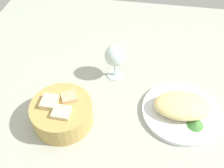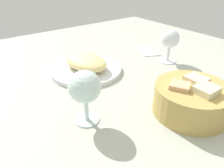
# 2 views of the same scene
# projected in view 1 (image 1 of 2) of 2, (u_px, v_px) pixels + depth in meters

# --- Properties ---
(ground_plane) EXTENTS (1.40, 1.40, 0.02)m
(ground_plane) POSITION_uv_depth(u_px,v_px,m) (135.00, 118.00, 0.80)
(ground_plane) COLOR #A8AB9D
(plate) EXTENTS (0.24, 0.24, 0.01)m
(plate) POSITION_uv_depth(u_px,v_px,m) (179.00, 111.00, 0.80)
(plate) COLOR silver
(plate) RESTS_ON ground_plane
(omelette) EXTENTS (0.19, 0.13, 0.05)m
(omelette) POSITION_uv_depth(u_px,v_px,m) (181.00, 105.00, 0.77)
(omelette) COLOR #F2D589
(omelette) RESTS_ON plate
(lettuce_garnish) EXTENTS (0.05, 0.05, 0.02)m
(lettuce_garnish) POSITION_uv_depth(u_px,v_px,m) (194.00, 123.00, 0.75)
(lettuce_garnish) COLOR #428137
(lettuce_garnish) RESTS_ON plate
(bread_basket) EXTENTS (0.18, 0.18, 0.09)m
(bread_basket) POSITION_uv_depth(u_px,v_px,m) (61.00, 113.00, 0.75)
(bread_basket) COLOR tan
(bread_basket) RESTS_ON ground_plane
(wine_glass_near) EXTENTS (0.07, 0.07, 0.13)m
(wine_glass_near) POSITION_uv_depth(u_px,v_px,m) (114.00, 57.00, 0.85)
(wine_glass_near) COLOR silver
(wine_glass_near) RESTS_ON ground_plane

